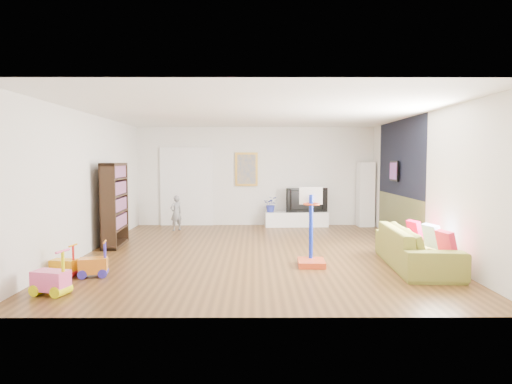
{
  "coord_description": "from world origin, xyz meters",
  "views": [
    {
      "loc": [
        -0.04,
        -8.83,
        1.79
      ],
      "look_at": [
        0.0,
        0.4,
        1.15
      ],
      "focal_mm": 32.0,
      "sensor_mm": 36.0,
      "label": 1
    }
  ],
  "objects_px": {
    "bookshelf": "(115,205)",
    "media_console": "(296,219)",
    "basketball_hoop": "(312,227)",
    "sofa": "(416,247)"
  },
  "relations": [
    {
      "from": "basketball_hoop",
      "to": "media_console",
      "type": "bearing_deg",
      "value": 90.7
    },
    {
      "from": "bookshelf",
      "to": "basketball_hoop",
      "type": "distance_m",
      "value": 4.31
    },
    {
      "from": "bookshelf",
      "to": "sofa",
      "type": "relative_size",
      "value": 0.76
    },
    {
      "from": "media_console",
      "to": "basketball_hoop",
      "type": "relative_size",
      "value": 1.26
    },
    {
      "from": "bookshelf",
      "to": "sofa",
      "type": "distance_m",
      "value": 5.99
    },
    {
      "from": "media_console",
      "to": "bookshelf",
      "type": "xyz_separation_m",
      "value": [
        -4.06,
        -2.79,
        0.67
      ]
    },
    {
      "from": "sofa",
      "to": "bookshelf",
      "type": "bearing_deg",
      "value": 74.51
    },
    {
      "from": "media_console",
      "to": "basketball_hoop",
      "type": "height_order",
      "value": "basketball_hoop"
    },
    {
      "from": "bookshelf",
      "to": "sofa",
      "type": "bearing_deg",
      "value": -22.48
    },
    {
      "from": "bookshelf",
      "to": "media_console",
      "type": "bearing_deg",
      "value": 30.95
    }
  ]
}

